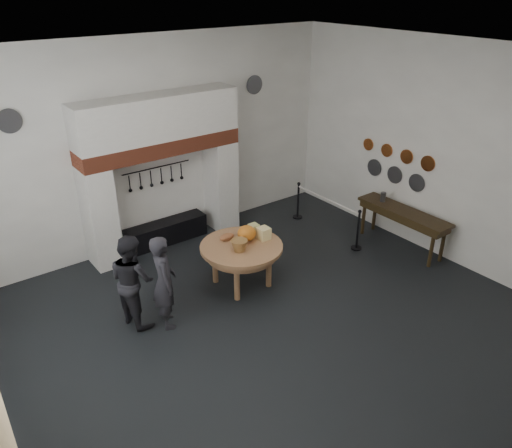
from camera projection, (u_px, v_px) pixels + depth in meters
floor at (266, 322)px, 8.84m from camera, size 9.00×8.00×0.02m
ceiling at (269, 57)px, 6.82m from camera, size 9.00×8.00×0.02m
wall_back at (153, 144)px, 10.70m from camera, size 9.00×0.02×4.50m
wall_right at (440, 152)px, 10.24m from camera, size 0.02×8.00×4.50m
chimney_pier_left at (100, 217)px, 10.18m from camera, size 0.55×0.70×2.15m
chimney_pier_right at (221, 185)px, 11.76m from camera, size 0.55×0.70×2.15m
hearth_brick_band at (160, 146)px, 10.42m from camera, size 3.50×0.72×0.32m
chimney_hood at (157, 117)px, 10.14m from camera, size 3.50×0.70×0.90m
iron_range at (166, 232)px, 11.39m from camera, size 1.90×0.45×0.50m
utensil_rail at (156, 168)px, 10.86m from camera, size 1.60×0.02×0.02m
work_table at (241, 247)px, 9.56m from camera, size 1.88×1.88×0.07m
pumpkin at (247, 233)px, 9.66m from camera, size 0.36×0.36×0.31m
cheese_block_big at (264, 233)px, 9.72m from camera, size 0.22×0.22×0.24m
cheese_block_small at (254, 229)px, 9.94m from camera, size 0.18×0.18×0.20m
wicker_basket at (239, 246)px, 9.31m from camera, size 0.38×0.38×0.22m
bread_loaf at (227, 237)px, 9.71m from camera, size 0.31×0.18×0.13m
visitor_near at (164, 282)px, 8.44m from camera, size 0.57×0.72×1.72m
visitor_far at (132, 280)px, 8.52m from camera, size 0.79×0.93×1.69m
side_table at (404, 212)px, 10.91m from camera, size 0.55×2.20×0.06m
pewter_jug at (383, 197)px, 11.28m from camera, size 0.12×0.12×0.22m
copper_pan_a at (428, 164)px, 10.50m from camera, size 0.03×0.34×0.34m
copper_pan_b at (407, 157)px, 10.89m from camera, size 0.03×0.32×0.32m
copper_pan_c at (387, 150)px, 11.29m from camera, size 0.03×0.30×0.30m
copper_pan_d at (368, 144)px, 11.68m from camera, size 0.03×0.28×0.28m
pewter_plate_left at (417, 183)px, 10.87m from camera, size 0.03×0.40×0.40m
pewter_plate_mid at (395, 175)px, 11.30m from camera, size 0.03×0.40×0.40m
pewter_plate_right at (374, 168)px, 11.73m from camera, size 0.03×0.40×0.40m
pewter_plate_back_left at (9, 121)px, 8.79m from camera, size 0.44×0.03×0.44m
pewter_plate_back_right at (254, 85)px, 11.69m from camera, size 0.44×0.03×0.44m
barrier_post_near at (358, 231)px, 11.01m from camera, size 0.05×0.05×0.90m
barrier_post_far at (298, 201)px, 12.44m from camera, size 0.05×0.05×0.90m
barrier_rope at (327, 200)px, 11.54m from camera, size 0.04×2.00×0.04m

